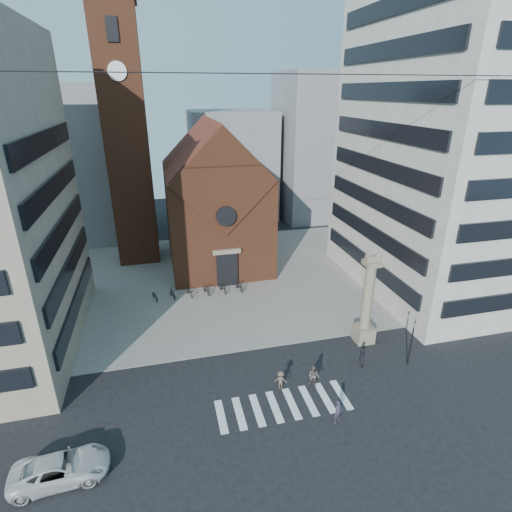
# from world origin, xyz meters

# --- Properties ---
(ground) EXTENTS (120.00, 120.00, 0.00)m
(ground) POSITION_xyz_m (0.00, 0.00, 0.00)
(ground) COLOR black
(ground) RESTS_ON ground
(piazza) EXTENTS (46.00, 30.00, 0.05)m
(piazza) POSITION_xyz_m (0.00, 19.00, 0.03)
(piazza) COLOR #9B948D
(piazza) RESTS_ON ground
(zebra_crossing) EXTENTS (10.20, 3.20, 0.01)m
(zebra_crossing) POSITION_xyz_m (0.55, -3.00, 0.01)
(zebra_crossing) COLOR white
(zebra_crossing) RESTS_ON ground
(church) EXTENTS (12.00, 16.65, 18.00)m
(church) POSITION_xyz_m (0.00, 25.04, 7.98)
(church) COLOR brown
(church) RESTS_ON ground
(campanile) EXTENTS (5.50, 5.50, 31.20)m
(campanile) POSITION_xyz_m (-10.00, 28.00, 15.74)
(campanile) COLOR brown
(campanile) RESTS_ON ground
(building_right) EXTENTS (18.00, 22.00, 32.00)m
(building_right) POSITION_xyz_m (24.00, 12.00, 16.00)
(building_right) COLOR beige
(building_right) RESTS_ON ground
(bg_block_left) EXTENTS (16.00, 14.00, 22.00)m
(bg_block_left) POSITION_xyz_m (-20.00, 40.00, 11.00)
(bg_block_left) COLOR gray
(bg_block_left) RESTS_ON ground
(bg_block_mid) EXTENTS (14.00, 12.00, 18.00)m
(bg_block_mid) POSITION_xyz_m (6.00, 45.00, 9.00)
(bg_block_mid) COLOR gray
(bg_block_mid) RESTS_ON ground
(bg_block_right) EXTENTS (16.00, 14.00, 24.00)m
(bg_block_right) POSITION_xyz_m (22.00, 42.00, 12.00)
(bg_block_right) COLOR gray
(bg_block_right) RESTS_ON ground
(lion_column) EXTENTS (1.63, 1.60, 8.68)m
(lion_column) POSITION_xyz_m (10.01, 3.00, 3.46)
(lion_column) COLOR gray
(lion_column) RESTS_ON ground
(traffic_light) EXTENTS (0.13, 0.16, 4.30)m
(traffic_light) POSITION_xyz_m (12.00, -1.00, 2.29)
(traffic_light) COLOR black
(traffic_light) RESTS_ON ground
(white_car) EXTENTS (5.61, 2.87, 1.51)m
(white_car) POSITION_xyz_m (-13.81, -5.51, 0.76)
(white_car) COLOR silver
(white_car) RESTS_ON ground
(pedestrian_0) EXTENTS (0.73, 0.58, 1.77)m
(pedestrian_0) POSITION_xyz_m (3.69, -5.37, 0.88)
(pedestrian_0) COLOR #322D3F
(pedestrian_0) RESTS_ON ground
(pedestrian_1) EXTENTS (1.10, 1.07, 1.79)m
(pedestrian_1) POSITION_xyz_m (3.41, -1.58, 0.90)
(pedestrian_1) COLOR #584C46
(pedestrian_1) RESTS_ON ground
(pedestrian_2) EXTENTS (0.73, 1.12, 1.76)m
(pedestrian_2) POSITION_xyz_m (8.07, -0.38, 0.88)
(pedestrian_2) COLOR #27282F
(pedestrian_2) RESTS_ON ground
(pedestrian_3) EXTENTS (1.12, 0.88, 1.52)m
(pedestrian_3) POSITION_xyz_m (0.89, -1.21, 0.76)
(pedestrian_3) COLOR brown
(pedestrian_3) RESTS_ON ground
(scooter_0) EXTENTS (1.17, 1.99, 0.99)m
(scooter_0) POSITION_xyz_m (-8.24, 15.30, 0.54)
(scooter_0) COLOR black
(scooter_0) RESTS_ON piazza
(scooter_1) EXTENTS (1.02, 1.89, 1.10)m
(scooter_1) POSITION_xyz_m (-6.39, 15.30, 0.60)
(scooter_1) COLOR black
(scooter_1) RESTS_ON piazza
(scooter_2) EXTENTS (1.17, 1.99, 0.99)m
(scooter_2) POSITION_xyz_m (-4.53, 15.30, 0.54)
(scooter_2) COLOR black
(scooter_2) RESTS_ON piazza
(scooter_3) EXTENTS (1.02, 1.89, 1.10)m
(scooter_3) POSITION_xyz_m (-2.68, 15.30, 0.60)
(scooter_3) COLOR black
(scooter_3) RESTS_ON piazza
(scooter_4) EXTENTS (1.17, 1.99, 0.99)m
(scooter_4) POSITION_xyz_m (-0.83, 15.30, 0.54)
(scooter_4) COLOR black
(scooter_4) RESTS_ON piazza
(scooter_5) EXTENTS (1.02, 1.89, 1.10)m
(scooter_5) POSITION_xyz_m (1.03, 15.30, 0.60)
(scooter_5) COLOR black
(scooter_5) RESTS_ON piazza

